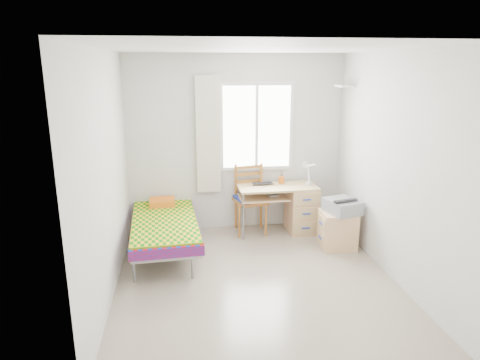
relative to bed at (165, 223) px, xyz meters
name	(u,v)px	position (x,y,z in m)	size (l,w,h in m)	color
floor	(256,279)	(1.07, -1.01, -0.38)	(3.50, 3.50, 0.00)	#BCAD93
ceiling	(258,48)	(1.07, -1.01, 2.22)	(3.50, 3.50, 0.00)	white
wall_back	(236,144)	(1.07, 0.74, 0.92)	(3.20, 3.20, 0.00)	silver
wall_left	(106,177)	(-0.53, -1.01, 0.92)	(3.50, 3.50, 0.00)	silver
wall_right	(394,167)	(2.67, -1.01, 0.92)	(3.50, 3.50, 0.00)	silver
window	(257,127)	(1.37, 0.72, 1.17)	(1.10, 0.04, 1.30)	white
curtain	(208,135)	(0.65, 0.67, 1.07)	(0.35, 0.05, 1.70)	beige
floating_shelf	(344,86)	(2.56, 0.39, 1.77)	(0.20, 0.32, 0.03)	white
bed	(165,223)	(0.00, 0.00, 0.00)	(0.96, 1.87, 0.79)	gray
desk	(297,206)	(1.94, 0.41, 0.01)	(1.16, 0.55, 0.72)	tan
chair	(250,195)	(1.25, 0.52, 0.18)	(0.53, 0.53, 1.01)	#AD6621
cabinet	(337,230)	(2.33, -0.25, -0.13)	(0.49, 0.44, 0.50)	tan
printer	(342,206)	(2.38, -0.26, 0.22)	(0.48, 0.52, 0.19)	gray
laptop	(264,185)	(1.44, 0.47, 0.35)	(0.31, 0.20, 0.02)	black
pen_cup	(281,180)	(1.72, 0.55, 0.39)	(0.08, 0.08, 0.11)	orange
task_lamp	(307,170)	(2.04, 0.30, 0.59)	(0.22, 0.32, 0.40)	white
book	(267,195)	(1.48, 0.40, 0.21)	(0.15, 0.21, 0.02)	gray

